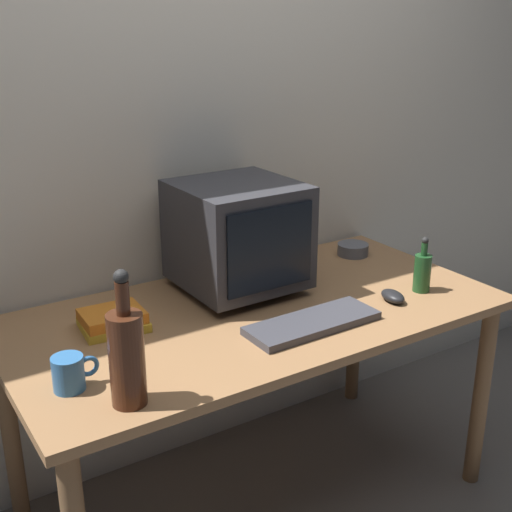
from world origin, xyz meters
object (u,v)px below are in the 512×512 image
object	(u,v)px
crt_monitor	(238,236)
bottle_tall	(127,355)
book_stack	(113,320)
keyboard	(313,323)
bottle_short	(422,271)
computer_mouse	(393,296)
mug	(70,373)
cd_spindle	(353,249)

from	to	relation	value
crt_monitor	bottle_tall	world-z (taller)	crt_monitor
crt_monitor	book_stack	bearing A→B (deg)	-172.80
keyboard	bottle_short	size ratio (longest dim) A/B	2.19
crt_monitor	bottle_short	bearing A→B (deg)	-33.77
computer_mouse	bottle_short	xyz separation A→B (m)	(0.14, 0.01, 0.05)
keyboard	book_stack	world-z (taller)	book_stack
keyboard	computer_mouse	size ratio (longest dim) A/B	4.20
bottle_tall	keyboard	bearing A→B (deg)	8.93
keyboard	book_stack	distance (m)	0.60
computer_mouse	mug	size ratio (longest dim) A/B	0.83
bottle_short	cd_spindle	world-z (taller)	bottle_short
keyboard	bottle_short	xyz separation A→B (m)	(0.48, 0.02, 0.06)
book_stack	cd_spindle	xyz separation A→B (m)	(1.03, 0.12, -0.01)
bottle_short	book_stack	xyz separation A→B (m)	(-0.99, 0.29, -0.04)
bottle_tall	mug	size ratio (longest dim) A/B	2.87
cd_spindle	crt_monitor	bearing A→B (deg)	-174.00
computer_mouse	book_stack	world-z (taller)	book_stack
keyboard	cd_spindle	distance (m)	0.67
keyboard	computer_mouse	bearing A→B (deg)	0.93
mug	keyboard	bearing A→B (deg)	-3.26
bottle_tall	cd_spindle	distance (m)	1.27
mug	cd_spindle	world-z (taller)	mug
bottle_tall	crt_monitor	bearing A→B (deg)	38.45
crt_monitor	computer_mouse	distance (m)	0.55
book_stack	mug	world-z (taller)	mug
crt_monitor	bottle_short	distance (m)	0.63
book_stack	bottle_tall	bearing A→B (deg)	-106.04
bottle_tall	book_stack	bearing A→B (deg)	73.96
keyboard	bottle_tall	world-z (taller)	bottle_tall
book_stack	cd_spindle	bearing A→B (deg)	6.55
crt_monitor	keyboard	world-z (taller)	crt_monitor
keyboard	cd_spindle	world-z (taller)	cd_spindle
book_stack	bottle_short	bearing A→B (deg)	-16.12
mug	cd_spindle	bearing A→B (deg)	17.23
crt_monitor	computer_mouse	xyz separation A→B (m)	(0.37, -0.36, -0.17)
crt_monitor	mug	distance (m)	0.78
computer_mouse	book_stack	bearing A→B (deg)	168.98
keyboard	computer_mouse	distance (m)	0.34
computer_mouse	bottle_short	distance (m)	0.15
crt_monitor	cd_spindle	xyz separation A→B (m)	(0.56, 0.06, -0.17)
bottle_tall	mug	xyz separation A→B (m)	(-0.10, 0.14, -0.08)
computer_mouse	bottle_tall	bearing A→B (deg)	-165.06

